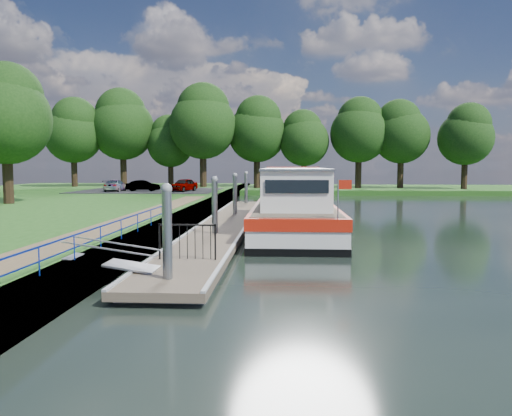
# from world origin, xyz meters

# --- Properties ---
(ground) EXTENTS (160.00, 160.00, 0.00)m
(ground) POSITION_xyz_m (0.00, 0.00, 0.00)
(ground) COLOR black
(ground) RESTS_ON ground
(bank_edge) EXTENTS (1.10, 90.00, 0.78)m
(bank_edge) POSITION_xyz_m (-2.55, 15.00, 0.39)
(bank_edge) COLOR #473D2D
(bank_edge) RESTS_ON ground
(far_bank) EXTENTS (60.00, 18.00, 0.60)m
(far_bank) POSITION_xyz_m (12.00, 52.00, 0.30)
(far_bank) COLOR #1E4E16
(far_bank) RESTS_ON ground
(footpath) EXTENTS (1.60, 40.00, 0.05)m
(footpath) POSITION_xyz_m (-4.40, 8.00, 0.80)
(footpath) COLOR brown
(footpath) RESTS_ON riverbank
(carpark) EXTENTS (14.00, 12.00, 0.06)m
(carpark) POSITION_xyz_m (-11.00, 38.00, 0.81)
(carpark) COLOR black
(carpark) RESTS_ON riverbank
(blue_fence) EXTENTS (0.04, 18.04, 0.72)m
(blue_fence) POSITION_xyz_m (-2.75, 3.00, 1.31)
(blue_fence) COLOR #0C2DBF
(blue_fence) RESTS_ON riverbank
(pontoon) EXTENTS (2.50, 30.00, 0.56)m
(pontoon) POSITION_xyz_m (0.00, 13.00, 0.18)
(pontoon) COLOR brown
(pontoon) RESTS_ON ground
(mooring_piles) EXTENTS (0.30, 27.30, 3.55)m
(mooring_piles) POSITION_xyz_m (0.00, 13.00, 1.28)
(mooring_piles) COLOR gray
(mooring_piles) RESTS_ON ground
(gangway) EXTENTS (2.58, 1.00, 0.92)m
(gangway) POSITION_xyz_m (-1.85, 0.50, 0.63)
(gangway) COLOR #A5A8AD
(gangway) RESTS_ON ground
(gate_panel) EXTENTS (1.85, 0.05, 1.15)m
(gate_panel) POSITION_xyz_m (-0.00, 2.20, 1.15)
(gate_panel) COLOR black
(gate_panel) RESTS_ON ground
(barge) EXTENTS (4.36, 21.15, 4.78)m
(barge) POSITION_xyz_m (3.60, 15.44, 1.09)
(barge) COLOR black
(barge) RESTS_ON ground
(horizon_trees) EXTENTS (54.38, 10.03, 12.87)m
(horizon_trees) POSITION_xyz_m (-1.61, 48.68, 7.95)
(horizon_trees) COLOR #332316
(horizon_trees) RESTS_ON ground
(bank_tree_a) EXTENTS (6.12, 6.12, 9.72)m
(bank_tree_a) POSITION_xyz_m (-15.99, 20.08, 7.02)
(bank_tree_a) COLOR #332316
(bank_tree_a) RESTS_ON riverbank
(car_a) EXTENTS (2.61, 4.06, 1.29)m
(car_a) POSITION_xyz_m (-7.01, 35.94, 1.48)
(car_a) COLOR #999999
(car_a) RESTS_ON carpark
(car_b) EXTENTS (3.34, 1.26, 1.09)m
(car_b) POSITION_xyz_m (-11.18, 36.10, 1.38)
(car_b) COLOR #999999
(car_b) RESTS_ON carpark
(car_c) EXTENTS (1.70, 3.96, 1.14)m
(car_c) POSITION_xyz_m (-13.90, 35.82, 1.40)
(car_c) COLOR #999999
(car_c) RESTS_ON carpark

